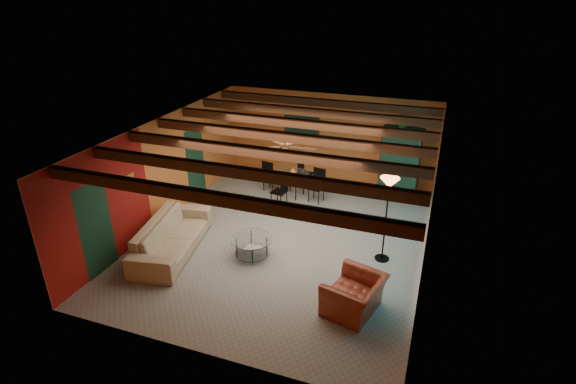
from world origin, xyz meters
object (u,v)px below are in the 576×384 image
at_px(potted_plant, 404,122).
at_px(armoire, 400,162).
at_px(sofa, 172,236).
at_px(floor_lamp, 386,220).
at_px(armchair, 354,295).
at_px(coffee_table, 252,247).
at_px(dining_table, 293,180).
at_px(vase, 293,162).

bearing_deg(potted_plant, armoire, 0.00).
height_order(sofa, floor_lamp, floor_lamp).
bearing_deg(armchair, sofa, -84.51).
bearing_deg(sofa, armchair, -109.37).
relative_size(armchair, floor_lamp, 0.55).
bearing_deg(sofa, potted_plant, -51.72).
bearing_deg(armchair, coffee_table, -98.21).
distance_m(armoire, potted_plant, 1.19).
height_order(coffee_table, floor_lamp, floor_lamp).
bearing_deg(floor_lamp, armchair, -96.81).
bearing_deg(potted_plant, sofa, -131.09).
xyz_separation_m(dining_table, vase, (0.00, 0.00, 0.57)).
relative_size(coffee_table, armoire, 0.50).
xyz_separation_m(sofa, floor_lamp, (4.62, 1.28, 0.61)).
height_order(armchair, coffee_table, armchair).
bearing_deg(dining_table, vase, 0.00).
height_order(armoire, floor_lamp, floor_lamp).
relative_size(coffee_table, dining_table, 0.51).
bearing_deg(floor_lamp, sofa, -164.52).
bearing_deg(floor_lamp, dining_table, 140.24).
bearing_deg(floor_lamp, coffee_table, -162.24).
distance_m(dining_table, vase, 0.57).
height_order(dining_table, floor_lamp, floor_lamp).
bearing_deg(armoire, armchair, -81.44).
distance_m(floor_lamp, potted_plant, 4.00).
distance_m(sofa, dining_table, 4.10).
bearing_deg(sofa, coffee_table, -88.74).
distance_m(dining_table, floor_lamp, 3.92).
bearing_deg(armchair, vase, -133.96).
xyz_separation_m(coffee_table, floor_lamp, (2.80, 0.90, 0.76)).
bearing_deg(coffee_table, armoire, 60.89).
bearing_deg(vase, dining_table, 0.00).
bearing_deg(armoire, dining_table, -145.31).
bearing_deg(potted_plant, floor_lamp, -87.51).
bearing_deg(potted_plant, dining_table, -154.53).
bearing_deg(armoire, potted_plant, 0.00).
relative_size(sofa, potted_plant, 5.31).
distance_m(sofa, armoire, 6.80).
bearing_deg(armoire, coffee_table, -109.89).
xyz_separation_m(dining_table, potted_plant, (2.82, 1.34, 1.65)).
relative_size(dining_table, floor_lamp, 0.93).
xyz_separation_m(armoire, vase, (-2.82, -1.34, 0.11)).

